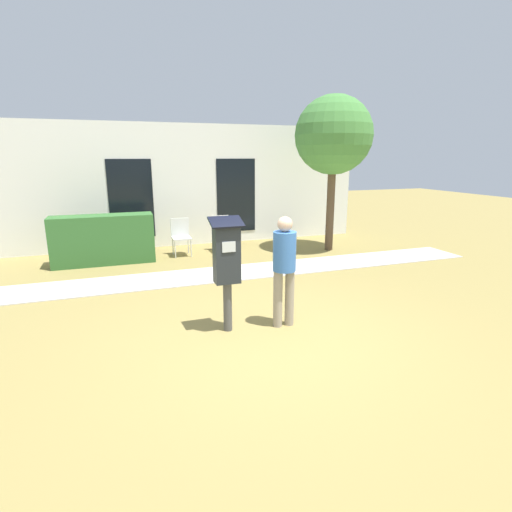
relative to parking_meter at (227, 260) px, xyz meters
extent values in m
plane|color=olive|center=(0.44, -0.47, -1.02)|extent=(40.00, 40.00, 0.00)
cube|color=beige|center=(0.44, 2.65, -1.01)|extent=(12.00, 1.10, 0.02)
cube|color=white|center=(0.44, 5.83, 0.58)|extent=(10.00, 0.24, 3.20)
cube|color=black|center=(-0.96, 5.70, 0.28)|extent=(1.10, 0.02, 2.00)
cube|color=black|center=(1.84, 5.70, 0.28)|extent=(1.10, 0.02, 2.00)
cylinder|color=#4C4C4C|center=(0.00, 0.00, -0.67)|extent=(0.12, 0.12, 0.70)
cube|color=#23282D|center=(0.00, 0.00, 0.08)|extent=(0.34, 0.22, 0.80)
cube|color=silver|center=(0.00, -0.12, 0.20)|extent=(0.18, 0.01, 0.14)
cube|color=black|center=(0.00, 0.00, 0.51)|extent=(0.44, 0.31, 0.12)
cylinder|color=gray|center=(0.71, -0.11, -0.61)|extent=(0.13, 0.13, 0.82)
cylinder|color=gray|center=(0.89, -0.11, -0.61)|extent=(0.13, 0.13, 0.82)
cylinder|color=#386BB7|center=(0.80, -0.11, 0.08)|extent=(0.32, 0.32, 0.55)
sphere|color=#D8AD8C|center=(0.80, -0.11, 0.46)|extent=(0.21, 0.21, 0.21)
cylinder|color=silver|center=(-0.10, 4.33, -0.81)|extent=(0.03, 0.03, 0.42)
cylinder|color=silver|center=(0.28, 4.33, -0.81)|extent=(0.03, 0.03, 0.42)
cylinder|color=silver|center=(-0.10, 4.71, -0.81)|extent=(0.03, 0.03, 0.42)
cylinder|color=silver|center=(0.28, 4.71, -0.81)|extent=(0.03, 0.03, 0.42)
cube|color=silver|center=(0.09, 4.52, -0.58)|extent=(0.44, 0.44, 0.04)
cube|color=silver|center=(0.09, 4.72, -0.34)|extent=(0.44, 0.04, 0.44)
cylinder|color=silver|center=(0.95, 4.44, -0.81)|extent=(0.03, 0.03, 0.42)
cylinder|color=silver|center=(1.33, 4.44, -0.81)|extent=(0.03, 0.03, 0.42)
cylinder|color=silver|center=(0.95, 4.82, -0.81)|extent=(0.03, 0.03, 0.42)
cylinder|color=silver|center=(1.33, 4.82, -0.81)|extent=(0.03, 0.03, 0.42)
cube|color=silver|center=(1.14, 4.63, -0.58)|extent=(0.44, 0.44, 0.04)
cube|color=silver|center=(1.14, 4.83, -0.34)|extent=(0.44, 0.04, 0.44)
cube|color=#33662D|center=(-1.67, 4.39, -0.47)|extent=(2.18, 0.60, 1.10)
cylinder|color=brown|center=(3.80, 3.90, 0.08)|extent=(0.20, 0.20, 2.20)
sphere|color=#47843D|center=(3.80, 3.90, 1.85)|extent=(1.90, 1.90, 1.90)
camera|label=1|loc=(-1.35, -5.01, 1.36)|focal=28.00mm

